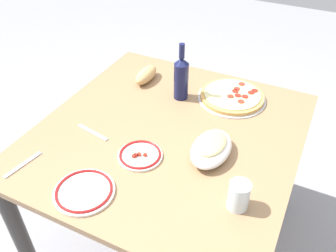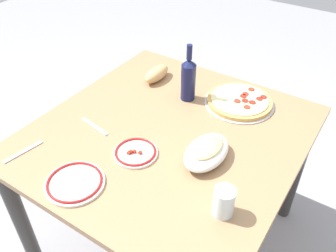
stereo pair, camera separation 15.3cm
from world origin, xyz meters
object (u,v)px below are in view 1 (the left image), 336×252
(wine_bottle, at_px, (181,77))
(bread_loaf, at_px, (146,75))
(dining_table, at_px, (168,152))
(pepperoni_pizza, at_px, (232,96))
(side_plate_far, at_px, (140,155))
(side_plate_near, at_px, (84,191))
(water_glass, at_px, (239,195))
(baked_pasta_dish, at_px, (211,147))

(wine_bottle, xyz_separation_m, bread_loaf, (-0.06, -0.23, -0.08))
(dining_table, height_order, pepperoni_pizza, pepperoni_pizza)
(side_plate_far, relative_size, bread_loaf, 0.99)
(wine_bottle, height_order, side_plate_far, wine_bottle)
(side_plate_near, bearing_deg, water_glass, 109.75)
(wine_bottle, height_order, water_glass, wine_bottle)
(side_plate_near, height_order, bread_loaf, bread_loaf)
(water_glass, bearing_deg, side_plate_near, -70.25)
(pepperoni_pizza, bearing_deg, side_plate_near, -19.57)
(side_plate_near, bearing_deg, baked_pasta_dish, 138.73)
(wine_bottle, bearing_deg, bread_loaf, -105.60)
(water_glass, relative_size, bread_loaf, 0.60)
(water_glass, relative_size, side_plate_near, 0.49)
(bread_loaf, bearing_deg, wine_bottle, 74.40)
(side_plate_near, xyz_separation_m, side_plate_far, (-0.25, 0.09, 0.00))
(wine_bottle, relative_size, side_plate_near, 1.28)
(dining_table, xyz_separation_m, side_plate_far, (0.19, -0.03, 0.13))
(baked_pasta_dish, distance_m, side_plate_near, 0.51)
(baked_pasta_dish, distance_m, bread_loaf, 0.64)
(pepperoni_pizza, distance_m, side_plate_far, 0.59)
(pepperoni_pizza, relative_size, water_glass, 3.07)
(side_plate_near, distance_m, bread_loaf, 0.79)
(pepperoni_pizza, relative_size, wine_bottle, 1.17)
(side_plate_near, relative_size, bread_loaf, 1.23)
(baked_pasta_dish, xyz_separation_m, side_plate_far, (0.13, -0.25, -0.03))
(water_glass, distance_m, side_plate_near, 0.54)
(dining_table, distance_m, water_glass, 0.50)
(baked_pasta_dish, height_order, water_glass, water_glass)
(side_plate_near, bearing_deg, side_plate_far, 160.93)
(pepperoni_pizza, xyz_separation_m, bread_loaf, (0.03, -0.46, 0.02))
(water_glass, height_order, side_plate_near, water_glass)
(dining_table, xyz_separation_m, water_glass, (0.26, 0.39, 0.17))
(dining_table, height_order, baked_pasta_dish, baked_pasta_dish)
(baked_pasta_dish, xyz_separation_m, wine_bottle, (-0.33, -0.28, 0.07))
(baked_pasta_dish, relative_size, side_plate_near, 1.09)
(bread_loaf, bearing_deg, side_plate_far, 26.34)
(baked_pasta_dish, distance_m, side_plate_far, 0.28)
(dining_table, height_order, wine_bottle, wine_bottle)
(pepperoni_pizza, xyz_separation_m, wine_bottle, (0.10, -0.23, 0.10))
(wine_bottle, bearing_deg, pepperoni_pizza, 112.52)
(dining_table, relative_size, water_glass, 10.65)
(wine_bottle, distance_m, side_plate_near, 0.72)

